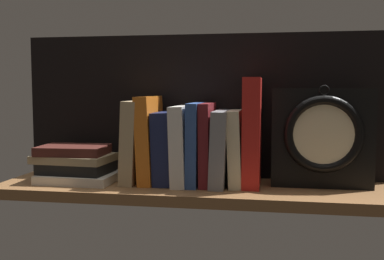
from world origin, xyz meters
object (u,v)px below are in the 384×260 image
object	(u,v)px
book_navy_bierce	(166,147)
book_blue_modern	(196,143)
book_white_catcher	(183,144)
book_cream_twain	(236,148)
book_tan_shortstories	(136,141)
book_stack_side	(76,164)
book_gray_chess	(221,148)
framed_clock	(322,137)
book_orange_pandolfini	(150,139)
book_red_requiem	(252,132)
book_maroon_dawkins	(208,144)

from	to	relation	value
book_navy_bierce	book_blue_modern	size ratio (longest dim) A/B	0.89
book_white_catcher	book_cream_twain	world-z (taller)	book_white_catcher
book_tan_shortstories	book_stack_side	bearing A→B (deg)	-169.14
book_navy_bierce	book_gray_chess	bearing A→B (deg)	0.00
book_navy_bierce	book_cream_twain	size ratio (longest dim) A/B	0.97
book_tan_shortstories	book_gray_chess	size ratio (longest dim) A/B	1.13
book_navy_bierce	framed_clock	bearing A→B (deg)	0.51
book_orange_pandolfini	book_red_requiem	size ratio (longest dim) A/B	0.83
book_gray_chess	book_orange_pandolfini	bearing A→B (deg)	180.00
book_navy_bierce	book_gray_chess	world-z (taller)	book_gray_chess
book_orange_pandolfini	book_gray_chess	distance (cm)	17.40
book_gray_chess	book_red_requiem	distance (cm)	8.21
book_cream_twain	book_navy_bierce	bearing A→B (deg)	180.00
book_navy_bierce	book_gray_chess	size ratio (longest dim) A/B	0.98
book_orange_pandolfini	book_stack_side	xyz separation A→B (cm)	(-18.04, -2.76, -6.21)
book_red_requiem	book_tan_shortstories	bearing A→B (deg)	180.00
book_blue_modern	book_red_requiem	bearing A→B (deg)	0.00
book_maroon_dawkins	book_gray_chess	size ratio (longest dim) A/B	1.10
book_cream_twain	book_blue_modern	bearing A→B (deg)	180.00
book_stack_side	book_gray_chess	bearing A→B (deg)	4.46
book_cream_twain	book_tan_shortstories	bearing A→B (deg)	180.00
book_blue_modern	book_red_requiem	world-z (taller)	book_red_requiem
framed_clock	book_gray_chess	bearing A→B (deg)	-179.19
book_blue_modern	framed_clock	bearing A→B (deg)	0.64
book_maroon_dawkins	book_stack_side	size ratio (longest dim) A/B	0.96
book_gray_chess	book_stack_side	bearing A→B (deg)	-175.54
book_white_catcher	book_gray_chess	distance (cm)	9.24
book_maroon_dawkins	book_tan_shortstories	bearing A→B (deg)	180.00
book_maroon_dawkins	book_gray_chess	xyz separation A→B (cm)	(3.22, 0.00, -0.88)
book_orange_pandolfini	book_white_catcher	world-z (taller)	book_orange_pandolfini
book_cream_twain	book_red_requiem	size ratio (longest dim) A/B	0.70
book_blue_modern	book_gray_chess	distance (cm)	6.05
book_cream_twain	book_maroon_dawkins	bearing A→B (deg)	180.00
book_gray_chess	book_stack_side	xyz separation A→B (cm)	(-35.37, -2.76, -4.55)
book_orange_pandolfini	book_stack_side	world-z (taller)	book_orange_pandolfini
book_cream_twain	framed_clock	size ratio (longest dim) A/B	0.75
book_white_catcher	book_stack_side	bearing A→B (deg)	-173.97
book_tan_shortstories	book_maroon_dawkins	world-z (taller)	book_tan_shortstories
book_gray_chess	book_stack_side	size ratio (longest dim) A/B	0.87
book_maroon_dawkins	book_stack_side	xyz separation A→B (cm)	(-32.15, -2.76, -5.43)
book_tan_shortstories	book_cream_twain	distance (cm)	24.49
book_white_catcher	book_stack_side	size ratio (longest dim) A/B	0.93
book_white_catcher	book_stack_side	distance (cm)	26.78
book_white_catcher	book_cream_twain	xyz separation A→B (cm)	(12.73, 0.00, -0.50)
book_orange_pandolfini	book_white_catcher	distance (cm)	8.17
book_cream_twain	framed_clock	world-z (taller)	framed_clock
book_navy_bierce	book_red_requiem	distance (cm)	20.94
book_tan_shortstories	book_orange_pandolfini	distance (cm)	3.68
book_maroon_dawkins	book_red_requiem	size ratio (longest dim) A/B	0.76
book_stack_side	book_blue_modern	bearing A→B (deg)	5.37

